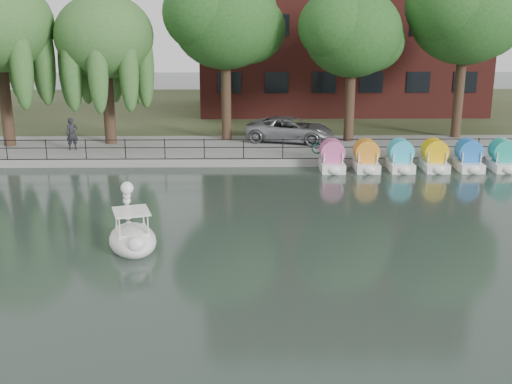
{
  "coord_description": "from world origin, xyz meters",
  "views": [
    {
      "loc": [
        0.17,
        -18.63,
        7.95
      ],
      "look_at": [
        0.5,
        4.0,
        1.3
      ],
      "focal_mm": 45.0,
      "sensor_mm": 36.0,
      "label": 1
    }
  ],
  "objects_px": {
    "swan_boat": "(132,235)",
    "pedestrian": "(72,132)",
    "bicycle": "(327,145)",
    "minivan": "(290,128)"
  },
  "relations": [
    {
      "from": "swan_boat",
      "to": "pedestrian",
      "type": "bearing_deg",
      "value": 95.11
    },
    {
      "from": "pedestrian",
      "to": "swan_boat",
      "type": "xyz_separation_m",
      "value": [
        5.48,
        -13.53,
        -0.93
      ]
    },
    {
      "from": "bicycle",
      "to": "pedestrian",
      "type": "distance_m",
      "value": 13.63
    },
    {
      "from": "bicycle",
      "to": "minivan",
      "type": "bearing_deg",
      "value": 52.82
    },
    {
      "from": "minivan",
      "to": "swan_boat",
      "type": "height_order",
      "value": "swan_boat"
    },
    {
      "from": "bicycle",
      "to": "swan_boat",
      "type": "height_order",
      "value": "swan_boat"
    },
    {
      "from": "pedestrian",
      "to": "swan_boat",
      "type": "distance_m",
      "value": 14.62
    },
    {
      "from": "bicycle",
      "to": "pedestrian",
      "type": "relative_size",
      "value": 0.87
    },
    {
      "from": "bicycle",
      "to": "pedestrian",
      "type": "bearing_deg",
      "value": 109.87
    },
    {
      "from": "bicycle",
      "to": "swan_boat",
      "type": "xyz_separation_m",
      "value": [
        -8.07,
        -12.18,
        -0.44
      ]
    }
  ]
}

